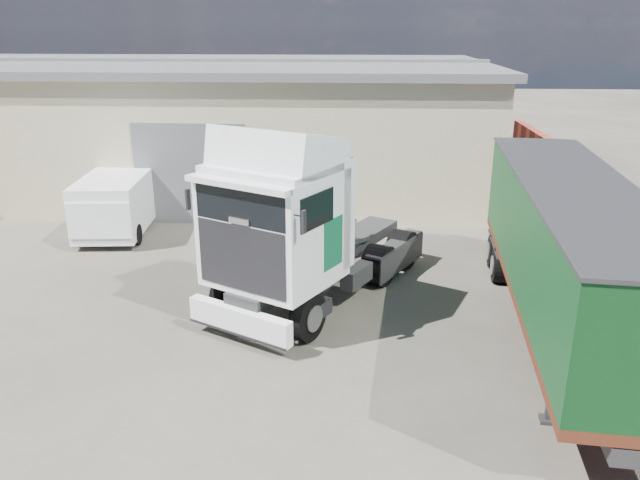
{
  "coord_description": "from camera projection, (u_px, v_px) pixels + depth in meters",
  "views": [
    {
      "loc": [
        3.8,
        -11.27,
        6.86
      ],
      "look_at": [
        2.99,
        3.0,
        1.87
      ],
      "focal_mm": 35.0,
      "sensor_mm": 36.0,
      "label": 1
    }
  ],
  "objects": [
    {
      "name": "ground",
      "position": [
        170.0,
        368.0,
        13.09
      ],
      "size": [
        120.0,
        120.0,
        0.0
      ],
      "primitive_type": "plane",
      "color": "#2B2922",
      "rests_on": "ground"
    },
    {
      "name": "warehouse",
      "position": [
        135.0,
        123.0,
        27.62
      ],
      "size": [
        30.6,
        12.6,
        5.42
      ],
      "color": "#B7AD8D",
      "rests_on": "ground"
    },
    {
      "name": "brick_boundary_wall",
      "position": [
        625.0,
        232.0,
        17.71
      ],
      "size": [
        0.35,
        26.0,
        2.5
      ],
      "primitive_type": "cube",
      "color": "maroon",
      "rests_on": "ground"
    },
    {
      "name": "tractor_unit",
      "position": [
        297.0,
        233.0,
        15.25
      ],
      "size": [
        5.71,
        7.38,
        4.76
      ],
      "rotation": [
        0.0,
        0.0,
        -0.5
      ],
      "color": "black",
      "rests_on": "ground"
    },
    {
      "name": "box_trailer",
      "position": [
        568.0,
        244.0,
        13.81
      ],
      "size": [
        3.4,
        11.14,
        3.64
      ],
      "rotation": [
        0.0,
        0.0,
        -0.1
      ],
      "color": "#2D2D30",
      "rests_on": "ground"
    },
    {
      "name": "panel_van",
      "position": [
        119.0,
        202.0,
        21.43
      ],
      "size": [
        2.41,
        5.06,
        2.0
      ],
      "rotation": [
        0.0,
        0.0,
        0.09
      ],
      "color": "black",
      "rests_on": "ground"
    }
  ]
}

